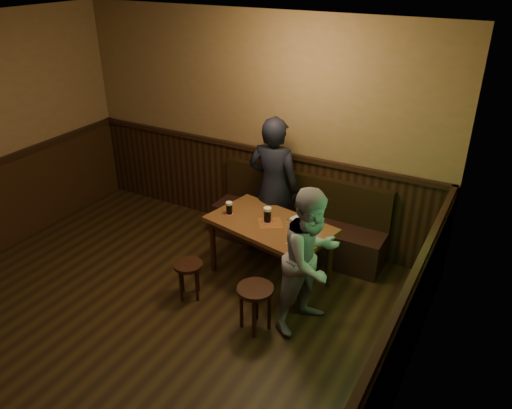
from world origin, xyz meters
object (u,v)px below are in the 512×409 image
Objects in this scene: pint_right at (305,232)px; laptop at (307,216)px; bench at (298,226)px; person_grey at (311,260)px; pint_mid at (267,215)px; stool_right at (255,296)px; stool_left at (189,270)px; pub_table at (270,231)px; pint_left at (229,208)px; person_suit at (274,187)px.

pint_right is 0.43m from laptop.
bench is 1.49m from person_grey.
person_grey is at bearing -34.27° from pint_mid.
stool_left is at bearing 173.15° from stool_right.
stool_right is at bearing -69.48° from pint_mid.
pub_table is 0.98m from stool_left.
pint_mid is (-0.04, 0.01, 0.18)m from pub_table.
laptop reaches higher than pint_left.
pint_right is at bearing 28.23° from stool_left.
bench is 14.68× the size of pint_left.
bench is 12.61× the size of pint_mid.
pint_mid is at bearing 52.90° from stool_left.
pint_right is at bearing 131.35° from person_suit.
person_grey is at bearing -20.80° from pint_left.
person_grey is (0.70, -1.25, 0.43)m from bench.
laptop is (-0.15, 0.40, -0.03)m from pint_right.
bench is 1.61m from stool_right.
bench is at bearing 86.86° from pint_mid.
pint_left is 0.09× the size of person_suit.
bench is 4.51× the size of stool_right.
person_grey reaches higher than bench.
bench is 0.65m from person_suit.
person_suit is at bearing 61.15° from person_grey.
person_suit reaches higher than stool_left.
pint_left is 1.28m from person_grey.
pint_right is at bearing -6.67° from pint_left.
stool_right is 1.32× the size of laptop.
bench reaches higher than pint_right.
pint_mid is 0.89m from person_grey.
person_grey is (0.42, 0.34, 0.35)m from stool_right.
pub_table is (0.00, -0.76, 0.31)m from bench.
person_grey reaches higher than pint_mid.
stool_right is 0.65m from person_grey.
bench is 1.50× the size of pub_table.
stool_left is (-0.60, -1.48, 0.03)m from bench.
person_suit is at bearing 110.63° from pint_mid.
pint_mid is at bearing -93.14° from bench.
pint_mid reaches higher than pub_table.
stool_right is at bearing 106.15° from person_suit.
pint_mid is at bearing 162.60° from pint_right.
pint_mid is 0.54m from pint_right.
stool_right is at bearing 147.83° from person_grey.
pint_mid is at bearing -130.40° from laptop.
pint_right reaches higher than stool_left.
person_grey is at bearing 10.27° from stool_left.
pint_mid is at bearing 174.97° from pub_table.
pub_table reaches higher than stool_left.
stool_left is 2.81× the size of pint_left.
pub_table is at bearing 108.27° from stool_right.
person_grey is at bearing 38.80° from stool_right.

